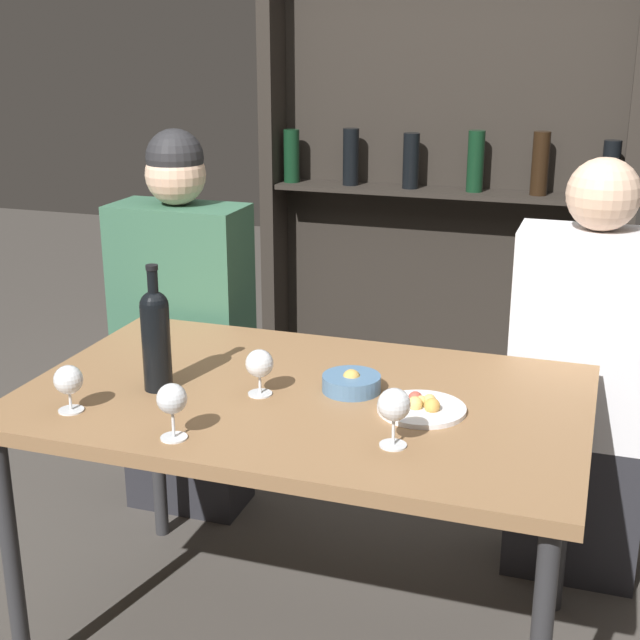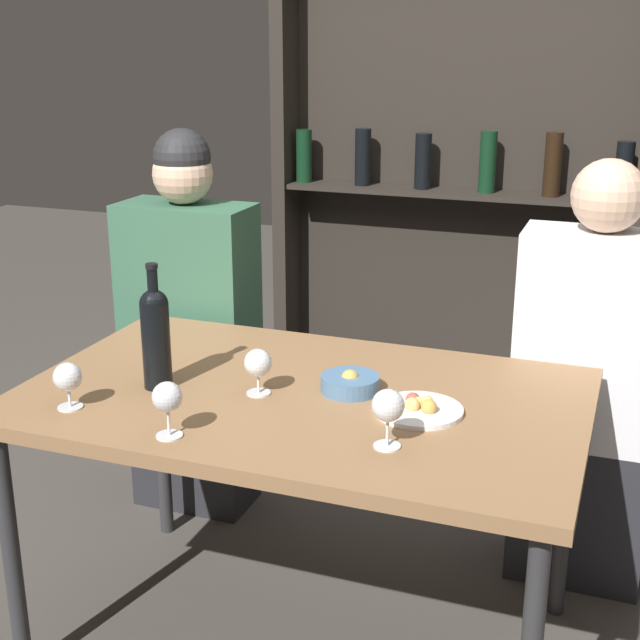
% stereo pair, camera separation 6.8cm
% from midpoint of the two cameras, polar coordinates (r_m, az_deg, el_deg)
% --- Properties ---
extents(ground_plane, '(10.00, 10.00, 0.00)m').
position_cam_midpoint_polar(ground_plane, '(2.58, -1.76, -19.81)').
color(ground_plane, '#47423D').
extents(dining_table, '(1.38, 0.86, 0.73)m').
position_cam_midpoint_polar(dining_table, '(2.23, -1.93, -6.08)').
color(dining_table, olive).
rests_on(dining_table, ground_plane).
extents(wine_rack_wall, '(1.53, 0.21, 2.19)m').
position_cam_midpoint_polar(wine_rack_wall, '(3.76, 7.47, 10.71)').
color(wine_rack_wall, '#28231E').
rests_on(wine_rack_wall, ground_plane).
extents(wine_bottle, '(0.07, 0.07, 0.32)m').
position_cam_midpoint_polar(wine_bottle, '(2.23, -11.33, -0.95)').
color(wine_bottle, black).
rests_on(wine_bottle, dining_table).
extents(wine_glass_0, '(0.07, 0.07, 0.13)m').
position_cam_midpoint_polar(wine_glass_0, '(1.90, 3.74, -5.53)').
color(wine_glass_0, silver).
rests_on(wine_glass_0, dining_table).
extents(wine_glass_1, '(0.07, 0.07, 0.12)m').
position_cam_midpoint_polar(wine_glass_1, '(2.18, -4.79, -2.88)').
color(wine_glass_1, silver).
rests_on(wine_glass_1, dining_table).
extents(wine_glass_2, '(0.07, 0.07, 0.11)m').
position_cam_midpoint_polar(wine_glass_2, '(2.17, -16.67, -3.77)').
color(wine_glass_2, silver).
rests_on(wine_glass_2, dining_table).
extents(wine_glass_3, '(0.07, 0.07, 0.13)m').
position_cam_midpoint_polar(wine_glass_3, '(1.97, -10.44, -5.10)').
color(wine_glass_3, silver).
rests_on(wine_glass_3, dining_table).
extents(food_plate_0, '(0.21, 0.21, 0.04)m').
position_cam_midpoint_polar(food_plate_0, '(2.11, 5.62, -5.58)').
color(food_plate_0, white).
rests_on(food_plate_0, dining_table).
extents(snack_bowl, '(0.15, 0.15, 0.06)m').
position_cam_midpoint_polar(snack_bowl, '(2.21, 1.14, -4.04)').
color(snack_bowl, '#4C7299').
rests_on(snack_bowl, dining_table).
extents(seated_person_left, '(0.43, 0.22, 1.30)m').
position_cam_midpoint_polar(seated_person_left, '(3.00, -9.36, -1.02)').
color(seated_person_left, '#26262B').
rests_on(seated_person_left, ground_plane).
extents(seated_person_right, '(0.43, 0.22, 1.26)m').
position_cam_midpoint_polar(seated_person_right, '(2.69, 15.86, -4.33)').
color(seated_person_right, '#26262B').
rests_on(seated_person_right, ground_plane).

